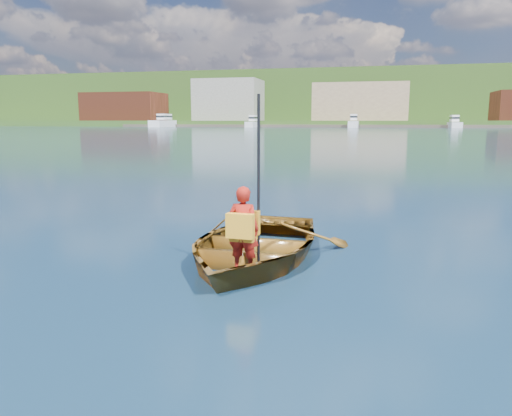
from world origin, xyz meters
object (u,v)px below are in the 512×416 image
Objects in this scene: child_paddler at (244,228)px; dock at (365,126)px; marina_yachts at (387,123)px; rowboat at (253,245)px.

child_paddler is 148.24m from dock.
dock is (-1.55, 148.23, -0.25)m from child_paddler.
marina_yachts is at bearing -37.25° from dock.
child_paddler is 0.01× the size of dock.
marina_yachts is (6.16, -4.69, 0.99)m from dock.
rowboat is 0.03× the size of marina_yachts.
dock is at bearing 142.75° from marina_yachts.
rowboat is 1.01m from child_paddler.
child_paddler is 0.01× the size of marina_yachts.
child_paddler is at bearing -83.89° from rowboat.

